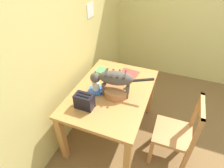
{
  "coord_description": "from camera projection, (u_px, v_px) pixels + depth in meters",
  "views": [
    {
      "loc": [
        -1.56,
        0.56,
        2.19
      ],
      "look_at": [
        0.05,
        1.19,
        0.86
      ],
      "focal_mm": 29.81,
      "sensor_mm": 36.0,
      "label": 1
    }
  ],
  "objects": [
    {
      "name": "book_stack",
      "position": [
        100.0,
        71.0,
        2.52
      ],
      "size": [
        0.16,
        0.13,
        0.06
      ],
      "color": "#9952A1",
      "rests_on": "dining_table"
    },
    {
      "name": "wall_side",
      "position": [
        223.0,
        15.0,
        2.98
      ],
      "size": [
        0.1,
        4.09,
        2.5
      ],
      "primitive_type": "cube",
      "color": "#DED279",
      "rests_on": "ground_plane"
    },
    {
      "name": "wall_rear",
      "position": [
        59.0,
        47.0,
        2.08
      ],
      "size": [
        4.35,
        0.11,
        2.5
      ],
      "color": "#E3D278",
      "rests_on": "ground_plane"
    },
    {
      "name": "saucer_bowl",
      "position": [
        96.0,
        90.0,
        2.22
      ],
      "size": [
        0.18,
        0.18,
        0.04
      ],
      "primitive_type": "cylinder",
      "color": "blue",
      "rests_on": "dining_table"
    },
    {
      "name": "wicker_basket",
      "position": [
        116.0,
        91.0,
        2.16
      ],
      "size": [
        0.29,
        0.29,
        0.09
      ],
      "color": "#AF7345",
      "rests_on": "dining_table"
    },
    {
      "name": "coffee_mug",
      "position": [
        96.0,
        86.0,
        2.18
      ],
      "size": [
        0.13,
        0.09,
        0.09
      ],
      "color": "white",
      "rests_on": "saucer_bowl"
    },
    {
      "name": "magazine",
      "position": [
        128.0,
        74.0,
        2.51
      ],
      "size": [
        0.28,
        0.27,
        0.01
      ],
      "primitive_type": "cube",
      "rotation": [
        0.0,
        0.0,
        -0.12
      ],
      "color": "#D93E35",
      "rests_on": "dining_table"
    },
    {
      "name": "dining_table",
      "position": [
        112.0,
        96.0,
        2.3
      ],
      "size": [
        1.26,
        0.89,
        0.76
      ],
      "color": "#C18042",
      "rests_on": "ground_plane"
    },
    {
      "name": "toaster",
      "position": [
        84.0,
        101.0,
        1.97
      ],
      "size": [
        0.12,
        0.2,
        0.18
      ],
      "color": "black",
      "rests_on": "dining_table"
    },
    {
      "name": "wooden_chair_near",
      "position": [
        177.0,
        133.0,
        2.11
      ],
      "size": [
        0.42,
        0.42,
        0.93
      ],
      "rotation": [
        0.0,
        0.0,
        0.01
      ],
      "color": "#BD7C44",
      "rests_on": "ground_plane"
    },
    {
      "name": "cat",
      "position": [
        113.0,
        79.0,
        2.06
      ],
      "size": [
        0.23,
        0.71,
        0.31
      ],
      "rotation": [
        0.0,
        0.0,
        0.18
      ],
      "color": "#534940",
      "rests_on": "dining_table"
    },
    {
      "name": "ground_plane",
      "position": [
        198.0,
        162.0,
        2.33
      ],
      "size": [
        4.35,
        4.09,
        0.02
      ],
      "primitive_type": "cube",
      "color": "brown"
    }
  ]
}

